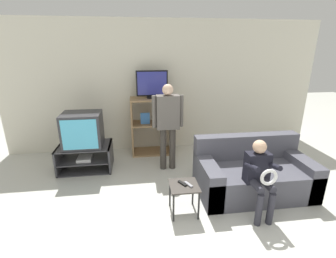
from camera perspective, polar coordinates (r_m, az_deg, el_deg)
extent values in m
cube|color=silver|center=(5.04, -0.79, 9.80)|extent=(6.40, 0.06, 2.60)
cube|color=#38383D|center=(4.67, -18.45, -8.63)|extent=(0.91, 0.60, 0.02)
cube|color=#38383D|center=(4.59, -18.70, -6.48)|extent=(0.88, 0.60, 0.02)
cube|color=#38383D|center=(4.50, -19.01, -3.73)|extent=(0.91, 0.60, 0.02)
cube|color=#38383D|center=(4.69, -24.01, -6.31)|extent=(0.03, 0.60, 0.45)
cube|color=#38383D|center=(4.51, -13.24, -6.08)|extent=(0.03, 0.60, 0.45)
cube|color=silver|center=(4.51, -18.91, -6.48)|extent=(0.24, 0.28, 0.05)
cube|color=#2D2D33|center=(4.39, -19.37, -0.14)|extent=(0.64, 0.52, 0.58)
cube|color=#4CB7E0|center=(4.14, -20.04, -1.30)|extent=(0.56, 0.01, 0.50)
cube|color=#9E7A51|center=(4.88, -8.40, 0.49)|extent=(0.03, 0.45, 1.14)
cube|color=#9E7A51|center=(4.94, 1.14, 0.89)|extent=(0.03, 0.45, 1.14)
cube|color=#9E7A51|center=(5.09, -3.48, -5.25)|extent=(0.79, 0.45, 0.03)
cube|color=#9E7A51|center=(4.88, -3.62, 1.33)|extent=(0.79, 0.45, 0.03)
cube|color=#9E7A51|center=(4.75, -3.74, 7.06)|extent=(0.79, 0.45, 0.03)
cube|color=#3870B7|center=(4.77, -5.37, 2.47)|extent=(0.18, 0.04, 0.22)
cube|color=black|center=(4.76, -3.70, 7.53)|extent=(0.21, 0.20, 0.04)
cube|color=black|center=(4.72, -3.77, 10.65)|extent=(0.60, 0.04, 0.48)
cube|color=#333899|center=(4.70, -3.75, 10.61)|extent=(0.55, 0.01, 0.43)
cube|color=#38332D|center=(3.18, 3.78, -13.12)|extent=(0.37, 0.37, 0.02)
cylinder|color=black|center=(3.14, 1.30, -18.04)|extent=(0.02, 0.02, 0.39)
cylinder|color=black|center=(3.20, 7.22, -17.45)|extent=(0.02, 0.02, 0.39)
cylinder|color=black|center=(3.40, 0.44, -14.87)|extent=(0.02, 0.02, 0.39)
cylinder|color=black|center=(3.45, 5.85, -14.40)|extent=(0.02, 0.02, 0.39)
cube|color=black|center=(3.19, 3.38, -12.61)|extent=(0.10, 0.14, 0.02)
cube|color=gray|center=(3.17, 4.81, -12.81)|extent=(0.09, 0.15, 0.02)
cube|color=#4C4C56|center=(3.89, 19.35, -11.14)|extent=(1.63, 0.88, 0.42)
cube|color=#4C4C56|center=(3.99, 17.83, -3.81)|extent=(1.63, 0.20, 0.38)
cube|color=#4C4C56|center=(3.61, 9.19, -11.58)|extent=(0.22, 0.88, 0.54)
cube|color=#4C4C56|center=(4.21, 28.15, -9.07)|extent=(0.22, 0.88, 0.54)
cylinder|color=#3D3833|center=(4.28, -1.15, -4.68)|extent=(0.11, 0.11, 0.76)
cylinder|color=#3D3833|center=(4.30, 1.04, -4.56)|extent=(0.11, 0.11, 0.76)
cube|color=#5B5651|center=(4.07, -0.06, 3.98)|extent=(0.38, 0.20, 0.57)
cylinder|color=#5B5651|center=(4.05, -3.27, 4.06)|extent=(0.08, 0.08, 0.54)
cylinder|color=#5B5651|center=(4.11, 3.10, 4.27)|extent=(0.08, 0.08, 0.54)
sphere|color=beige|center=(4.00, -0.06, 9.20)|extent=(0.18, 0.18, 0.18)
cylinder|color=#2D2D38|center=(3.28, 20.55, -17.34)|extent=(0.08, 0.08, 0.42)
cylinder|color=#2D2D38|center=(3.34, 22.92, -16.87)|extent=(0.08, 0.08, 0.42)
cylinder|color=#2D2D38|center=(3.25, 19.83, -12.21)|extent=(0.09, 0.30, 0.09)
cylinder|color=#2D2D38|center=(3.32, 22.19, -11.84)|extent=(0.09, 0.30, 0.09)
cube|color=black|center=(3.33, 20.12, -8.46)|extent=(0.30, 0.17, 0.40)
cylinder|color=black|center=(3.13, 19.13, -8.44)|extent=(0.06, 0.31, 0.14)
cylinder|color=black|center=(3.26, 23.42, -7.90)|extent=(0.06, 0.31, 0.14)
sphere|color=#DBAD89|center=(3.21, 20.68, -3.91)|extent=(0.17, 0.17, 0.17)
torus|color=silver|center=(3.10, 22.57, -10.42)|extent=(0.21, 0.04, 0.21)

